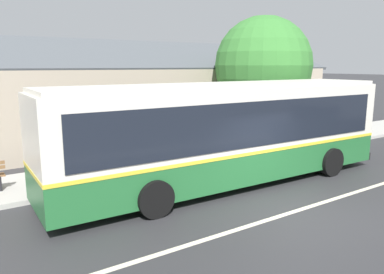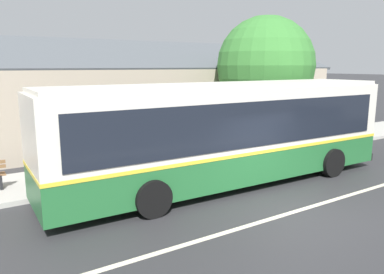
{
  "view_description": "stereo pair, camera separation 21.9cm",
  "coord_description": "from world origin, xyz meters",
  "px_view_note": "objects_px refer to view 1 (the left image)",
  "views": [
    {
      "loc": [
        -7.69,
        -6.32,
        3.85
      ],
      "look_at": [
        -0.78,
        3.95,
        1.48
      ],
      "focal_mm": 35.0,
      "sensor_mm": 36.0,
      "label": 1
    },
    {
      "loc": [
        -7.5,
        -6.44,
        3.85
      ],
      "look_at": [
        -0.78,
        3.95,
        1.48
      ],
      "focal_mm": 35.0,
      "sensor_mm": 36.0,
      "label": 2
    }
  ],
  "objects_px": {
    "transit_bus": "(228,131)",
    "bus_stop_sign": "(314,113)",
    "street_tree_primary": "(263,66)",
    "bench_down_street": "(103,164)"
  },
  "relations": [
    {
      "from": "bus_stop_sign",
      "to": "street_tree_primary",
      "type": "bearing_deg",
      "value": 126.08
    },
    {
      "from": "street_tree_primary",
      "to": "bus_stop_sign",
      "type": "xyz_separation_m",
      "value": [
        1.45,
        -1.99,
        -2.2
      ]
    },
    {
      "from": "bus_stop_sign",
      "to": "transit_bus",
      "type": "bearing_deg",
      "value": -163.19
    },
    {
      "from": "street_tree_primary",
      "to": "bus_stop_sign",
      "type": "height_order",
      "value": "street_tree_primary"
    },
    {
      "from": "transit_bus",
      "to": "bench_down_street",
      "type": "bearing_deg",
      "value": 141.61
    },
    {
      "from": "transit_bus",
      "to": "bus_stop_sign",
      "type": "height_order",
      "value": "transit_bus"
    },
    {
      "from": "transit_bus",
      "to": "bus_stop_sign",
      "type": "xyz_separation_m",
      "value": [
        6.93,
        2.09,
        -0.13
      ]
    },
    {
      "from": "street_tree_primary",
      "to": "bench_down_street",
      "type": "bearing_deg",
      "value": -170.31
    },
    {
      "from": "transit_bus",
      "to": "bus_stop_sign",
      "type": "bearing_deg",
      "value": 16.81
    },
    {
      "from": "transit_bus",
      "to": "bench_down_street",
      "type": "relative_size",
      "value": 6.59
    }
  ]
}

